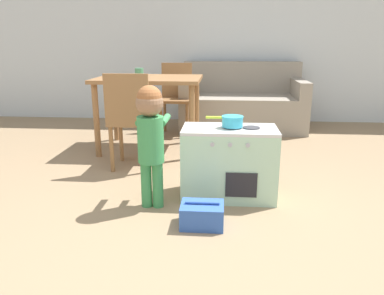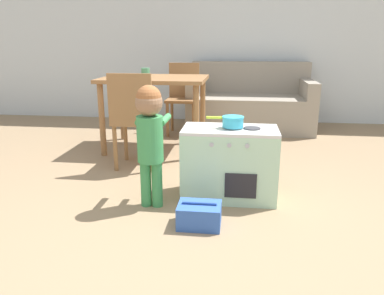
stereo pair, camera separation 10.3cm
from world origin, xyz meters
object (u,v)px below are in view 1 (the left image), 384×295
object	(u,v)px
play_kitchen	(229,163)
couch	(242,104)
cup_on_table	(139,72)
toy_basket	(202,215)
dining_chair_far	(176,96)
dining_table	(149,88)
dining_chair_near	(131,119)
toy_pot	(232,121)
child_figure	(151,129)

from	to	relation	value
play_kitchen	couch	xyz separation A→B (m)	(0.19, 2.28, 0.05)
couch	cup_on_table	world-z (taller)	couch
toy_basket	cup_on_table	world-z (taller)	cup_on_table
toy_basket	dining_chair_far	bearing A→B (deg)	100.69
couch	cup_on_table	bearing A→B (deg)	-139.86
play_kitchen	dining_table	distance (m)	1.47
dining_chair_near	dining_chair_far	size ratio (longest dim) A/B	1.00
dining_chair_near	couch	xyz separation A→B (m)	(1.02, 1.75, -0.14)
play_kitchen	toy_basket	bearing A→B (deg)	-109.26
dining_chair_far	dining_table	bearing A→B (deg)	75.80
toy_pot	cup_on_table	size ratio (longest dim) A/B	2.94
child_figure	couch	world-z (taller)	couch
toy_basket	dining_chair_near	size ratio (longest dim) A/B	0.31
play_kitchen	child_figure	bearing A→B (deg)	-157.36
dining_chair_far	couch	xyz separation A→B (m)	(0.80, 0.39, -0.14)
play_kitchen	cup_on_table	xyz separation A→B (m)	(-0.92, 1.35, 0.52)
dining_table	cup_on_table	distance (m)	0.25
toy_pot	dining_chair_near	bearing A→B (deg)	147.36
play_kitchen	child_figure	distance (m)	0.62
couch	dining_chair_near	bearing A→B (deg)	-120.28
dining_table	dining_chair_far	world-z (taller)	dining_chair_far
child_figure	dining_chair_far	distance (m)	2.11
play_kitchen	child_figure	world-z (taller)	child_figure
toy_pot	play_kitchen	bearing A→B (deg)	-177.94
toy_pot	dining_chair_near	size ratio (longest dim) A/B	0.31
toy_basket	cup_on_table	distance (m)	2.08
toy_basket	dining_chair_near	distance (m)	1.26
toy_pot	cup_on_table	bearing A→B (deg)	124.65
toy_pot	cup_on_table	world-z (taller)	cup_on_table
toy_basket	dining_table	size ratio (longest dim) A/B	0.25
child_figure	toy_basket	distance (m)	0.63
child_figure	dining_chair_near	xyz separation A→B (m)	(-0.32, 0.75, -0.09)
child_figure	couch	bearing A→B (deg)	74.27
couch	cup_on_table	xyz separation A→B (m)	(-1.11, -0.94, 0.47)
toy_pot	dining_table	bearing A→B (deg)	123.97
child_figure	cup_on_table	world-z (taller)	child_figure
dining_chair_far	cup_on_table	bearing A→B (deg)	60.38
dining_chair_far	toy_pot	bearing A→B (deg)	108.14
dining_chair_far	cup_on_table	size ratio (longest dim) A/B	9.55
dining_table	child_figure	bearing A→B (deg)	-78.85
play_kitchen	toy_basket	world-z (taller)	play_kitchen
dining_table	cup_on_table	xyz separation A→B (m)	(-0.13, 0.16, 0.15)
toy_basket	cup_on_table	bearing A→B (deg)	112.65
toy_basket	dining_chair_near	xyz separation A→B (m)	(-0.66, 1.00, 0.38)
play_kitchen	dining_table	size ratio (longest dim) A/B	0.64
toy_pot	toy_basket	distance (m)	0.69
play_kitchen	dining_table	world-z (taller)	dining_table
play_kitchen	dining_chair_near	size ratio (longest dim) A/B	0.79
toy_pot	cup_on_table	xyz separation A→B (m)	(-0.93, 1.35, 0.22)
dining_chair_near	dining_table	bearing A→B (deg)	86.47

